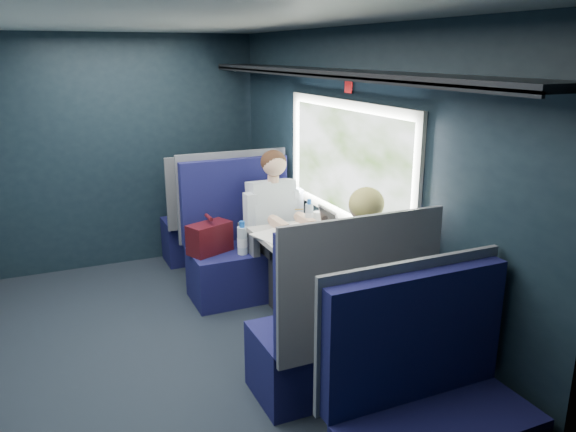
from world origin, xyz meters
name	(u,v)px	position (x,y,z in m)	size (l,w,h in m)	color
ground	(175,356)	(0.00, 0.00, -0.01)	(2.80, 4.20, 0.01)	black
room_shell	(166,154)	(0.02, 0.00, 1.48)	(3.00, 4.40, 2.40)	black
table	(304,250)	(1.03, 0.00, 0.66)	(0.62, 1.00, 0.74)	#54565E
seat_bay_near	(242,248)	(0.83, 0.87, 0.42)	(1.05, 0.62, 1.26)	#0C0C37
seat_bay_far	(338,335)	(0.85, -0.87, 0.41)	(1.04, 0.62, 1.26)	#0C0C37
seat_row_front	(214,222)	(0.85, 1.80, 0.41)	(1.04, 0.51, 1.16)	#0C0C37
seat_row_back	(430,420)	(0.85, -1.80, 0.41)	(1.04, 0.51, 1.16)	#0C0C37
man	(276,218)	(1.10, 0.70, 0.72)	(0.53, 0.56, 1.32)	black
woman	(360,273)	(1.10, -0.71, 0.73)	(0.53, 0.56, 1.32)	black
papers	(308,240)	(1.07, -0.01, 0.74)	(0.55, 0.79, 0.01)	white
laptop	(323,229)	(1.21, 0.03, 0.80)	(0.23, 0.30, 0.22)	silver
bottle_small	(309,214)	(1.24, 0.33, 0.84)	(0.06, 0.06, 0.22)	silver
cup	(318,218)	(1.33, 0.35, 0.79)	(0.08, 0.08, 0.10)	white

